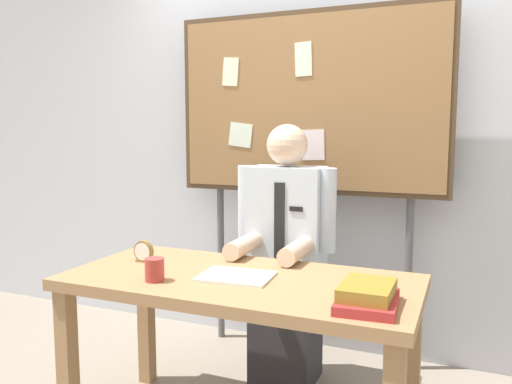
# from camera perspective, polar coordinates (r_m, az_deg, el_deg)

# --- Properties ---
(back_wall) EXTENTS (6.40, 0.08, 2.70)m
(back_wall) POSITION_cam_1_polar(r_m,az_deg,el_deg) (3.27, 6.81, 6.23)
(back_wall) COLOR silver
(back_wall) RESTS_ON ground_plane
(desk) EXTENTS (1.52, 0.72, 0.75)m
(desk) POSITION_cam_1_polar(r_m,az_deg,el_deg) (2.28, -1.82, -11.83)
(desk) COLOR #9E754C
(desk) RESTS_ON ground_plane
(person) EXTENTS (0.55, 0.56, 1.42)m
(person) POSITION_cam_1_polar(r_m,az_deg,el_deg) (2.81, 3.32, -8.00)
(person) COLOR #2D2D33
(person) RESTS_ON ground_plane
(bulletin_board) EXTENTS (1.64, 0.09, 2.08)m
(bulletin_board) POSITION_cam_1_polar(r_m,az_deg,el_deg) (3.08, 5.78, 9.30)
(bulletin_board) COLOR #4C3823
(bulletin_board) RESTS_ON ground_plane
(book_stack) EXTENTS (0.23, 0.31, 0.08)m
(book_stack) POSITION_cam_1_polar(r_m,az_deg,el_deg) (1.92, 12.25, -11.22)
(book_stack) COLOR #B22D2D
(book_stack) RESTS_ON desk
(open_notebook) EXTENTS (0.33, 0.25, 0.01)m
(open_notebook) POSITION_cam_1_polar(r_m,az_deg,el_deg) (2.24, -2.23, -9.36)
(open_notebook) COLOR silver
(open_notebook) RESTS_ON desk
(desk_clock) EXTENTS (0.10, 0.04, 0.10)m
(desk_clock) POSITION_cam_1_polar(r_m,az_deg,el_deg) (2.55, -12.39, -6.56)
(desk_clock) COLOR olive
(desk_clock) RESTS_ON desk
(coffee_mug) EXTENTS (0.08, 0.08, 0.10)m
(coffee_mug) POSITION_cam_1_polar(r_m,az_deg,el_deg) (2.22, -11.20, -8.45)
(coffee_mug) COLOR #B23833
(coffee_mug) RESTS_ON desk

